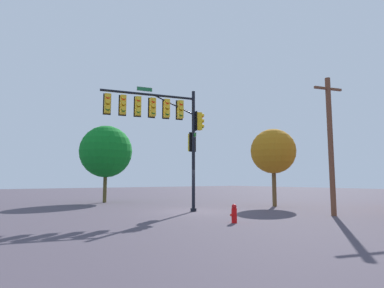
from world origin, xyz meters
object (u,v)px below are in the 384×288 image
at_px(signal_pole_assembly, 164,119).
at_px(utility_pole, 331,143).
at_px(fire_hydrant, 234,214).
at_px(tree_mid, 106,152).
at_px(tree_near, 273,151).

relative_size(signal_pole_assembly, utility_pole, 0.99).
relative_size(utility_pole, fire_hydrant, 9.04).
height_order(signal_pole_assembly, tree_mid, signal_pole_assembly).
relative_size(signal_pole_assembly, tree_mid, 1.14).
bearing_deg(tree_mid, signal_pole_assembly, 88.70).
xyz_separation_m(utility_pole, tree_near, (-2.27, -5.85, 0.08)).
xyz_separation_m(signal_pole_assembly, utility_pole, (-6.49, 6.75, -1.66)).
distance_m(utility_pole, tree_mid, 17.86).
height_order(utility_pole, tree_mid, utility_pole).
height_order(fire_hydrant, tree_near, tree_near).
bearing_deg(tree_near, utility_pole, 68.80).
height_order(utility_pole, fire_hydrant, utility_pole).
relative_size(utility_pole, tree_mid, 1.16).
bearing_deg(fire_hydrant, utility_pole, 170.76).
distance_m(fire_hydrant, tree_near, 10.40).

